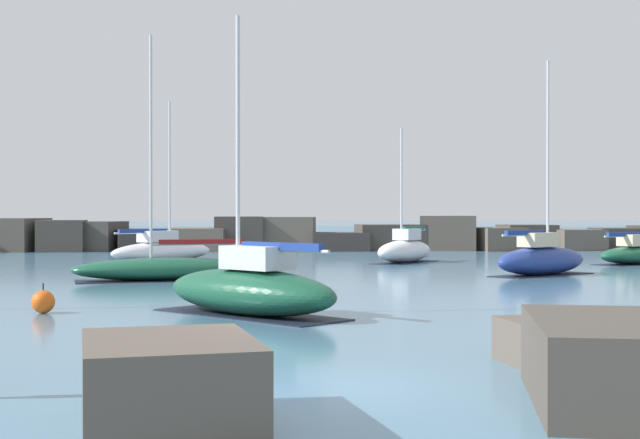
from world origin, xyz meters
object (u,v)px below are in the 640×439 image
(sailboat_moored_6, at_px, (405,250))
(mooring_buoy_orange_near, at_px, (43,302))
(sailboat_moored_8, at_px, (638,253))
(sailboat_moored_0, at_px, (162,250))
(sailboat_moored_5, at_px, (250,289))
(sailboat_moored_3, at_px, (541,258))
(sailboat_moored_7, at_px, (165,268))

(sailboat_moored_6, relative_size, mooring_buoy_orange_near, 8.91)
(sailboat_moored_8, height_order, mooring_buoy_orange_near, sailboat_moored_8)
(sailboat_moored_0, bearing_deg, sailboat_moored_8, -8.11)
(sailboat_moored_5, height_order, sailboat_moored_8, sailboat_moored_5)
(sailboat_moored_3, height_order, mooring_buoy_orange_near, sailboat_moored_3)
(sailboat_moored_6, distance_m, mooring_buoy_orange_near, 28.30)
(sailboat_moored_5, distance_m, mooring_buoy_orange_near, 5.87)
(sailboat_moored_0, xyz_separation_m, sailboat_moored_7, (1.64, -13.73, -0.16))
(sailboat_moored_6, relative_size, sailboat_moored_7, 0.74)
(sailboat_moored_7, bearing_deg, sailboat_moored_6, 45.65)
(sailboat_moored_0, height_order, sailboat_moored_3, sailboat_moored_3)
(sailboat_moored_5, height_order, sailboat_moored_7, sailboat_moored_7)
(sailboat_moored_5, height_order, mooring_buoy_orange_near, sailboat_moored_5)
(sailboat_moored_7, relative_size, sailboat_moored_8, 1.44)
(sailboat_moored_7, bearing_deg, sailboat_moored_8, 22.11)
(sailboat_moored_8, distance_m, mooring_buoy_orange_near, 34.65)
(mooring_buoy_orange_near, bearing_deg, sailboat_moored_7, 80.03)
(sailboat_moored_3, relative_size, sailboat_moored_7, 0.95)
(sailboat_moored_3, bearing_deg, sailboat_moored_8, 45.21)
(sailboat_moored_8, bearing_deg, mooring_buoy_orange_near, -140.46)
(sailboat_moored_7, height_order, sailboat_moored_8, sailboat_moored_7)
(sailboat_moored_0, distance_m, sailboat_moored_3, 21.73)
(mooring_buoy_orange_near, bearing_deg, sailboat_moored_5, -7.84)
(sailboat_moored_0, bearing_deg, sailboat_moored_7, -83.20)
(sailboat_moored_5, relative_size, mooring_buoy_orange_near, 9.79)
(sailboat_moored_5, bearing_deg, sailboat_moored_3, 48.86)
(sailboat_moored_5, relative_size, sailboat_moored_8, 1.17)
(sailboat_moored_6, xyz_separation_m, sailboat_moored_7, (-12.12, -12.40, -0.21))
(sailboat_moored_5, xyz_separation_m, sailboat_moored_7, (-3.68, 12.86, -0.21))
(sailboat_moored_3, relative_size, sailboat_moored_6, 1.29)
(sailboat_moored_3, xyz_separation_m, mooring_buoy_orange_near, (-18.76, -14.04, -0.43))
(sailboat_moored_3, xyz_separation_m, sailboat_moored_5, (-12.96, -14.83, -0.02))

